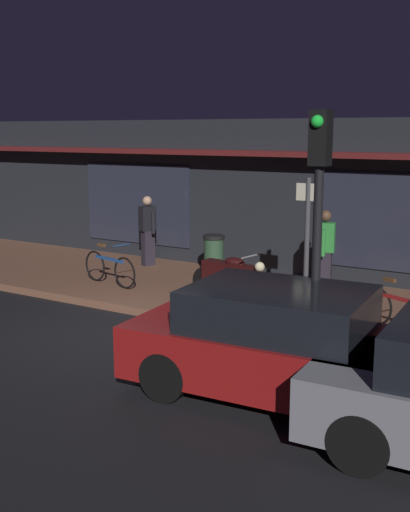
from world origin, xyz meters
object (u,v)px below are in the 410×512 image
Objects in this scene: motorcycle at (230,277)px; bicycle_extra at (401,311)px; trash_bin at (214,255)px; parked_car_near at (286,345)px; traffic_light_pole at (318,199)px; person_bystander at (325,250)px; sign_post at (307,237)px; person_photographer at (148,229)px; bicycle_parked at (109,268)px.

motorcycle is 3.25m from bicycle_extra.
trash_bin is 6.30m from parked_car_near.
motorcycle is 1.83× the size of trash_bin.
bicycle_extra is at bearing 77.58° from parked_car_near.
bicycle_extra is 0.37× the size of parked_car_near.
parked_car_near is (-0.10, -0.68, -1.77)m from traffic_light_pole.
person_bystander is at bearing 105.39° from parked_car_near.
sign_post is at bearing 108.40° from parked_car_near.
sign_post is (4.81, -1.85, 0.48)m from person_photographer.
motorcycle is 1.04× the size of bicycle_parked.
person_bystander is 2.68m from trash_bin.
parked_car_near is (-0.66, -3.00, 0.20)m from bicycle_extra.
parked_car_near reaches higher than bicycle_parked.
trash_bin is at bearing 133.69° from traffic_light_pole.
motorcycle is at bearing -176.75° from sign_post.
sign_post is at bearing 171.22° from bicycle_extra.
sign_post is at bearing 3.25° from motorcycle.
parked_car_near is (3.94, -4.91, 0.08)m from trash_bin.
traffic_light_pole is at bearing -23.63° from bicycle_parked.
bicycle_parked is 1.75× the size of trash_bin.
person_photographer reaches higher than parked_car_near.
person_bystander reaches higher than bicycle_extra.
bicycle_parked is at bearing 156.37° from traffic_light_pole.
bicycle_parked is 0.45× the size of traffic_light_pole.
sign_post is (-1.75, 0.27, 1.00)m from bicycle_extra.
sign_post reaches higher than bicycle_extra.
bicycle_extra is at bearing -3.28° from motorcycle.
trash_bin is at bearing 128.76° from parked_car_near.
trash_bin is at bearing 50.92° from bicycle_parked.
bicycle_extra is 3.08m from parked_car_near.
trash_bin is at bearing -5.90° from person_photographer.
person_photographer is at bearing 159.01° from sign_post.
person_photographer reaches higher than motorcycle.
bicycle_extra is 0.43× the size of traffic_light_pole.
person_bystander is (-1.96, 1.72, 0.52)m from bicycle_extra.
person_photographer is (-0.48, 2.02, 0.52)m from bicycle_parked.
trash_bin reaches higher than bicycle_parked.
person_photographer is 7.60m from traffic_light_pole.
traffic_light_pole is (4.04, -4.23, 1.86)m from trash_bin.
motorcycle is 0.40× the size of parked_car_near.
sign_post reaches higher than person_bystander.
sign_post reaches higher than parked_car_near.
trash_bin is (-1.37, 1.73, -0.03)m from motorcycle.
traffic_light_pole reaches higher than motorcycle.
motorcycle is at bearing 136.91° from traffic_light_pole.
bicycle_extra is at bearing -0.91° from bicycle_parked.
motorcycle is 1.02× the size of person_photographer.
motorcycle is 1.10× the size of bicycle_extra.
traffic_light_pole is (1.19, -2.59, 0.97)m from sign_post.
motorcycle is 1.02× the size of person_bystander.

